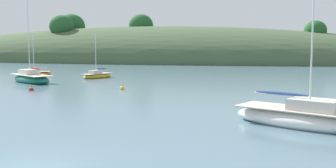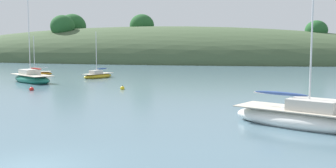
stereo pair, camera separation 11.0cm
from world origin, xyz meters
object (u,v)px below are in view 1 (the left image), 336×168
at_px(sailboat_grey_yawl, 303,118).
at_px(mooring_buoy_outer, 31,89).
at_px(sailboat_yellow_far, 31,79).
at_px(sailboat_white_near, 97,75).
at_px(mooring_buoy_channel, 122,88).
at_px(sailboat_blue_center, 35,73).

distance_m(sailboat_grey_yawl, mooring_buoy_outer, 27.26).
xyz_separation_m(sailboat_yellow_far, mooring_buoy_outer, (5.07, -7.50, -0.35)).
distance_m(sailboat_white_near, sailboat_yellow_far, 9.49).
distance_m(sailboat_grey_yawl, mooring_buoy_channel, 21.74).
bearing_deg(sailboat_white_near, mooring_buoy_outer, -89.69).
relative_size(sailboat_white_near, sailboat_blue_center, 1.08).
bearing_deg(mooring_buoy_channel, sailboat_grey_yawl, -41.26).
bearing_deg(mooring_buoy_channel, sailboat_yellow_far, 161.95).
height_order(sailboat_grey_yawl, mooring_buoy_outer, sailboat_grey_yawl).
distance_m(sailboat_white_near, sailboat_grey_yawl, 36.61).
height_order(sailboat_blue_center, mooring_buoy_channel, sailboat_blue_center).
xyz_separation_m(sailboat_white_near, sailboat_grey_yawl, (24.92, -26.82, 0.14)).
distance_m(mooring_buoy_channel, mooring_buoy_outer, 9.03).
distance_m(sailboat_white_near, sailboat_blue_center, 11.42).
relative_size(sailboat_blue_center, mooring_buoy_outer, 11.25).
relative_size(sailboat_yellow_far, mooring_buoy_outer, 21.14).
bearing_deg(sailboat_yellow_far, sailboat_grey_yawl, -32.10).
distance_m(sailboat_blue_center, sailboat_grey_yawl, 46.33).
xyz_separation_m(sailboat_grey_yawl, mooring_buoy_channel, (-16.34, 14.34, -0.35)).
height_order(sailboat_yellow_far, sailboat_grey_yawl, sailboat_yellow_far).
bearing_deg(sailboat_blue_center, sailboat_white_near, -11.03).
relative_size(sailboat_blue_center, sailboat_yellow_far, 0.53).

